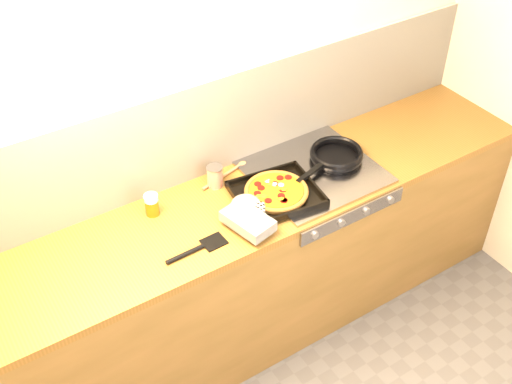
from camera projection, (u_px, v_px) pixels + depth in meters
room_shell at (202, 131)px, 2.98m from camera, size 3.20×3.20×3.20m
counter_run at (237, 273)px, 3.24m from camera, size 3.20×0.62×0.90m
stovetop at (314, 172)px, 3.14m from camera, size 0.60×0.56×0.02m
pizza_on_tray at (268, 199)px, 2.93m from camera, size 0.53×0.43×0.06m
frying_pan at (336, 155)px, 3.19m from camera, size 0.47×0.33×0.04m
tomato_can at (215, 176)px, 3.03m from camera, size 0.09×0.09×0.11m
juice_glass at (152, 205)px, 2.87m from camera, size 0.07×0.07×0.11m
wooden_spoon at (229, 172)px, 3.13m from camera, size 0.30×0.10×0.02m
black_spatula at (197, 249)px, 2.73m from camera, size 0.28×0.09×0.02m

